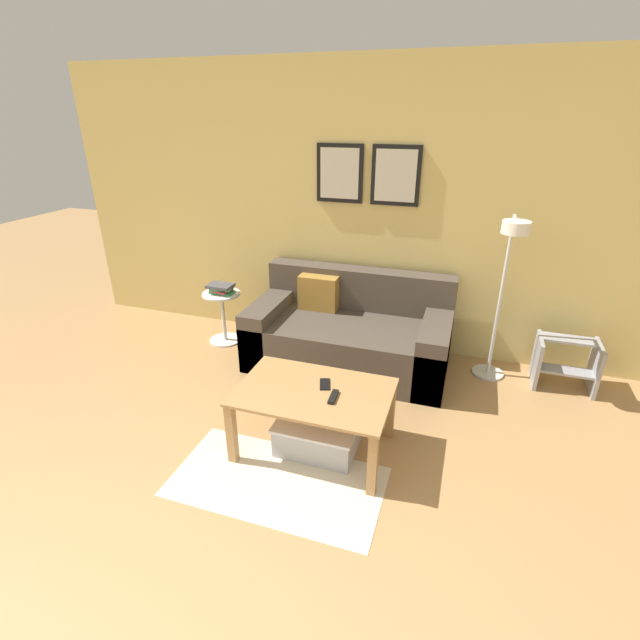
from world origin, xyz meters
TOP-DOWN VIEW (x-y plane):
  - wall_back at (0.00, 3.45)m, footprint 5.60×0.09m
  - area_rug at (0.19, 1.35)m, footprint 1.32×0.68m
  - couch at (0.21, 2.97)m, footprint 1.74×0.91m
  - coffee_table at (0.30, 1.73)m, footprint 1.00×0.65m
  - storage_bin at (0.33, 1.74)m, footprint 0.55×0.42m
  - floor_lamp at (1.43, 2.97)m, footprint 0.27×0.51m
  - side_table at (-1.08, 2.98)m, footprint 0.37×0.37m
  - book_stack at (-1.07, 2.98)m, footprint 0.25×0.19m
  - remote_control at (0.45, 1.69)m, footprint 0.05×0.15m
  - cell_phone at (0.35, 1.82)m, footprint 0.11×0.15m
  - step_stool at (2.02, 3.14)m, footprint 0.47×0.35m

SIDE VIEW (x-z plane):
  - area_rug at x=0.19m, z-range 0.00..0.01m
  - storage_bin at x=0.33m, z-range 0.00..0.22m
  - step_stool at x=2.02m, z-range 0.02..0.43m
  - couch at x=0.21m, z-range -0.12..0.68m
  - side_table at x=-1.08m, z-range 0.05..0.57m
  - coffee_table at x=0.30m, z-range 0.15..0.61m
  - cell_phone at x=0.35m, z-range 0.46..0.47m
  - remote_control at x=0.45m, z-range 0.46..0.48m
  - book_stack at x=-1.07m, z-range 0.52..0.61m
  - floor_lamp at x=1.43m, z-range 0.23..1.64m
  - wall_back at x=0.00m, z-range 0.00..2.55m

